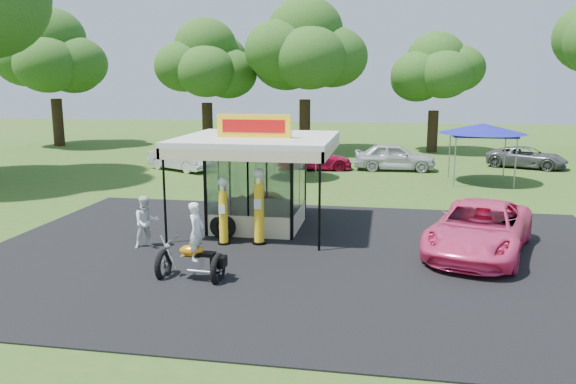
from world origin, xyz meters
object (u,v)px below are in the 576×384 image
object	(u,v)px
motorcycle	(194,249)
bg_car_c	(395,157)
gas_pump_left	(223,213)
spectator_west	(146,222)
kiosk_car	(271,203)
gas_station_kiosk	(258,180)
bg_car_b	(314,159)
bg_car_a	(181,158)
tent_east	(483,129)
bg_car_d	(527,157)
tent_west	(287,133)
pink_sedan	(480,229)
gas_pump_right	(259,208)

from	to	relation	value
motorcycle	bg_car_c	distance (m)	21.18
gas_pump_left	spectator_west	size ratio (longest dim) A/B	1.32
gas_pump_left	kiosk_car	xyz separation A→B (m)	(0.63, 4.55, -0.60)
gas_station_kiosk	bg_car_b	bearing A→B (deg)	88.99
bg_car_a	bg_car_b	bearing A→B (deg)	-50.02
bg_car_b	tent_east	xyz separation A→B (m)	(9.23, -2.92, 2.19)
kiosk_car	tent_east	distance (m)	13.29
bg_car_b	bg_car_c	distance (m)	4.86
bg_car_a	bg_car_d	size ratio (longest dim) A/B	0.95
bg_car_c	tent_west	size ratio (longest dim) A/B	1.22
pink_sedan	bg_car_a	bearing A→B (deg)	154.29
gas_station_kiosk	pink_sedan	xyz separation A→B (m)	(7.49, -1.87, -0.98)
tent_west	spectator_west	bearing A→B (deg)	-98.59
tent_east	bg_car_a	bearing A→B (deg)	175.70
spectator_west	bg_car_d	size ratio (longest dim) A/B	0.36
bg_car_b	spectator_west	bearing A→B (deg)	157.88
bg_car_b	tent_east	size ratio (longest dim) A/B	1.01
gas_pump_left	tent_east	distance (m)	17.00
bg_car_a	tent_west	xyz separation A→B (m)	(6.77, -1.65, 1.76)
gas_station_kiosk	motorcycle	size ratio (longest dim) A/B	2.40
bg_car_c	tent_east	world-z (taller)	tent_east
tent_west	kiosk_car	bearing A→B (deg)	-84.19
bg_car_a	bg_car_c	bearing A→B (deg)	-51.67
tent_east	pink_sedan	bearing A→B (deg)	-98.68
gas_station_kiosk	tent_west	distance (m)	10.90
gas_pump_right	bg_car_c	world-z (taller)	gas_pump_right
motorcycle	kiosk_car	xyz separation A→B (m)	(0.44, 7.91, -0.39)
gas_pump_right	kiosk_car	xyz separation A→B (m)	(-0.51, 4.32, -0.75)
spectator_west	bg_car_a	xyz separation A→B (m)	(-4.67, 15.58, -0.12)
pink_sedan	bg_car_b	world-z (taller)	pink_sedan
kiosk_car	motorcycle	bearing A→B (deg)	176.79
gas_station_kiosk	pink_sedan	world-z (taller)	gas_station_kiosk
gas_pump_right	gas_station_kiosk	bearing A→B (deg)	103.66
kiosk_car	pink_sedan	distance (m)	8.53
spectator_west	pink_sedan	bearing A→B (deg)	-32.59
kiosk_car	tent_west	distance (m)	8.91
motorcycle	bg_car_a	xyz separation A→B (m)	(-7.21, 18.20, -0.13)
kiosk_car	bg_car_c	world-z (taller)	bg_car_c
kiosk_car	pink_sedan	bearing A→B (deg)	-118.59
gas_pump_right	bg_car_a	size ratio (longest dim) A/B	0.57
pink_sedan	spectator_west	distance (m)	10.54
bg_car_a	tent_west	bearing A→B (deg)	-75.44
motorcycle	bg_car_c	xyz separation A→B (m)	(5.51, 20.46, -0.05)
bg_car_a	bg_car_d	xyz separation A→B (m)	(20.84, 4.70, -0.08)
kiosk_car	bg_car_c	xyz separation A→B (m)	(5.07, 12.54, 0.34)
gas_pump_right	tent_east	bearing A→B (deg)	56.04
pink_sedan	bg_car_b	xyz separation A→B (m)	(-7.24, 16.00, -0.14)
bg_car_d	gas_station_kiosk	bearing A→B (deg)	164.67
pink_sedan	bg_car_b	distance (m)	17.57
bg_car_a	tent_east	world-z (taller)	tent_east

